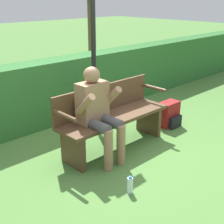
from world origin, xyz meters
TOP-DOWN VIEW (x-y plane):
  - ground_plane at (0.00, 0.00)m, footprint 40.00×40.00m
  - hedge_back at (0.00, 1.44)m, footprint 12.00×0.45m
  - park_bench at (0.00, 0.06)m, footprint 1.68×0.48m
  - person_seated at (-0.35, -0.05)m, footprint 0.52×0.57m
  - backpack at (1.19, -0.04)m, footprint 0.35×0.28m
  - water_bottle at (-0.62, -0.87)m, footprint 0.06×0.06m
  - signpost at (0.29, 0.74)m, footprint 0.46×0.09m

SIDE VIEW (x-z plane):
  - ground_plane at x=0.00m, z-range 0.00..0.00m
  - water_bottle at x=-0.62m, z-range -0.01..0.19m
  - backpack at x=1.19m, z-range -0.01..0.39m
  - park_bench at x=0.00m, z-range 0.03..0.89m
  - hedge_back at x=0.00m, z-range 0.00..1.03m
  - person_seated at x=-0.35m, z-range 0.08..1.27m
  - signpost at x=0.29m, z-range 0.18..2.57m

